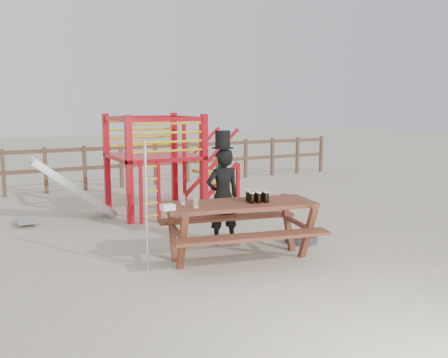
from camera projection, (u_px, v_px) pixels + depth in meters
ground at (227, 258)px, 7.53m from camera, size 60.00×60.00×0.00m
back_fence at (103, 162)px, 13.51m from camera, size 15.09×0.09×1.20m
playground_fort at (151, 163)px, 10.55m from camera, size 4.71×1.84×2.10m
picnic_table at (239, 224)px, 7.41m from camera, size 2.48×1.95×0.86m
man_with_hat at (223, 194)px, 8.18m from camera, size 0.60×0.41×1.88m
metal_pole at (146, 207)px, 6.81m from camera, size 0.04×0.04×1.82m
parasol_base at (301, 238)px, 8.39m from camera, size 0.55×0.55×0.23m
paper_bag at (168, 207)px, 6.85m from camera, size 0.18×0.15×0.08m
stout_pints at (256, 196)px, 7.41m from camera, size 0.31×0.33×0.17m
empty_glasses at (189, 201)px, 7.11m from camera, size 0.14×0.39×0.15m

